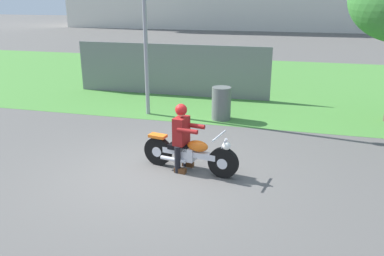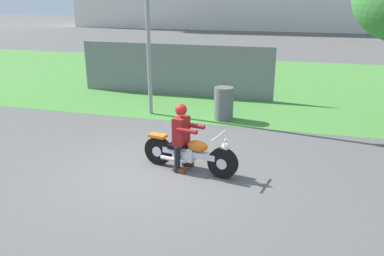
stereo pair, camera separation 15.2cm
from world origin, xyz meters
TOP-DOWN VIEW (x-y plane):
  - ground at (0.00, 0.00)m, footprint 120.00×120.00m
  - grass_verge at (0.00, 9.42)m, footprint 60.00×12.00m
  - motorcycle_lead at (0.69, 0.35)m, footprint 2.05×0.70m
  - rider_lead at (0.52, 0.39)m, footprint 0.60×0.53m
  - trash_can at (0.64, 4.00)m, footprint 0.55×0.55m
  - fence_segment at (-1.65, 6.48)m, footprint 7.00×0.06m

SIDE VIEW (x-z plane):
  - ground at x=0.00m, z-range 0.00..0.00m
  - grass_verge at x=0.00m, z-range 0.00..0.01m
  - motorcycle_lead at x=0.69m, z-range -0.05..0.81m
  - trash_can at x=0.64m, z-range 0.00..0.94m
  - rider_lead at x=0.52m, z-range 0.11..1.50m
  - fence_segment at x=-1.65m, z-range 0.00..1.80m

